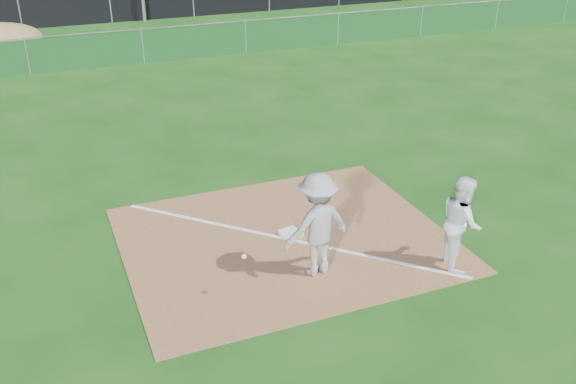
# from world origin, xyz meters

# --- Properties ---
(ground) EXTENTS (90.00, 90.00, 0.00)m
(ground) POSITION_xyz_m (0.00, 10.00, 0.00)
(ground) COLOR #13400D
(ground) RESTS_ON ground
(infield_dirt) EXTENTS (6.00, 5.00, 0.02)m
(infield_dirt) POSITION_xyz_m (0.00, 1.00, 0.01)
(infield_dirt) COLOR brown
(infield_dirt) RESTS_ON ground
(foul_line) EXTENTS (5.01, 5.01, 0.01)m
(foul_line) POSITION_xyz_m (0.00, 1.00, 0.03)
(foul_line) COLOR white
(foul_line) RESTS_ON infield_dirt
(green_fence) EXTENTS (44.00, 0.05, 1.20)m
(green_fence) POSITION_xyz_m (0.00, 15.00, 0.60)
(green_fence) COLOR #103E18
(green_fence) RESTS_ON ground
(black_fence) EXTENTS (46.00, 0.04, 1.80)m
(black_fence) POSITION_xyz_m (0.00, 23.00, 0.90)
(black_fence) COLOR black
(black_fence) RESTS_ON ground
(parking_lot) EXTENTS (46.00, 9.00, 0.01)m
(parking_lot) POSITION_xyz_m (0.00, 28.00, 0.01)
(parking_lot) COLOR black
(parking_lot) RESTS_ON ground
(first_base) EXTENTS (0.42, 0.42, 0.08)m
(first_base) POSITION_xyz_m (0.16, 1.09, 0.06)
(first_base) COLOR silver
(first_base) RESTS_ON infield_dirt
(play_at_first) EXTENTS (2.09, 0.85, 1.86)m
(play_at_first) POSITION_xyz_m (0.09, -0.25, 0.95)
(play_at_first) COLOR #A4A4A6
(play_at_first) RESTS_ON infield_dirt
(runner) EXTENTS (0.90, 1.01, 1.71)m
(runner) POSITION_xyz_m (2.51, -0.95, 0.85)
(runner) COLOR white
(runner) RESTS_ON ground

